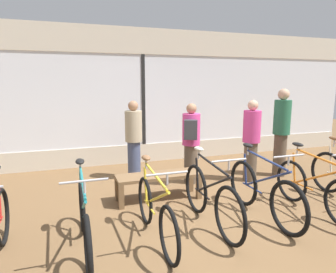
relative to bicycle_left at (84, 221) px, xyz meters
name	(u,v)px	position (x,y,z in m)	size (l,w,h in m)	color
ground_plane	(201,218)	(1.64, 0.33, -0.37)	(24.00, 24.00, 0.00)	brown
shop_back_wall	(143,95)	(1.64, 3.69, 1.27)	(12.00, 0.08, 3.20)	beige
bicycle_left	(84,221)	(0.00, 0.00, 0.00)	(0.46, 1.74, 1.01)	black
bicycle_center_left	(155,212)	(0.84, -0.03, 0.00)	(0.46, 1.68, 1.01)	black
bicycle_center	(210,198)	(1.66, 0.09, 0.03)	(0.46, 1.72, 1.05)	black
bicycle_center_right	(263,192)	(2.49, 0.07, 0.02)	(0.46, 1.76, 1.04)	black
bicycle_right	(315,188)	(3.33, -0.03, 0.01)	(0.46, 1.69, 1.02)	black
display_bench	(158,179)	(1.26, 1.21, -0.01)	(1.40, 0.44, 0.44)	brown
customer_near_rack	(251,139)	(3.29, 1.58, 0.47)	(0.36, 0.36, 1.61)	brown
customer_by_window	(281,130)	(4.06, 1.67, 0.60)	(0.43, 0.43, 1.82)	brown
customer_mid_floor	(191,141)	(2.11, 1.83, 0.47)	(0.47, 0.56, 1.56)	brown
customer_near_bench	(134,139)	(1.13, 2.45, 0.46)	(0.43, 0.43, 1.59)	#424C6B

